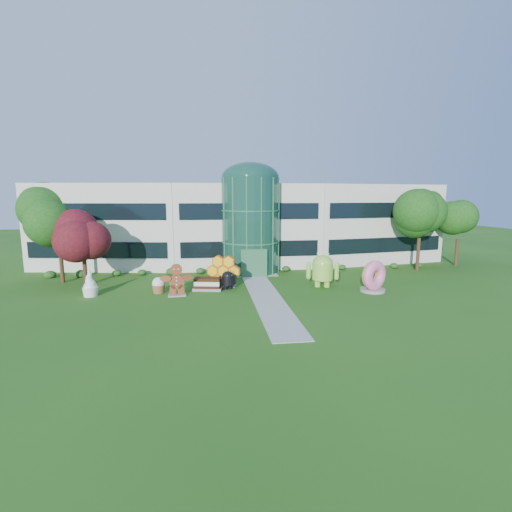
{
  "coord_description": "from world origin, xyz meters",
  "views": [
    {
      "loc": [
        -4.62,
        -26.83,
        7.95
      ],
      "look_at": [
        -0.21,
        6.0,
        2.6
      ],
      "focal_mm": 26.0,
      "sensor_mm": 36.0,
      "label": 1
    }
  ],
  "objects": [
    {
      "name": "honeycomb",
      "position": [
        -3.17,
        5.64,
        1.25
      ],
      "size": [
        3.39,
        2.06,
        2.51
      ],
      "primitive_type": null,
      "rotation": [
        0.0,
        0.0,
        -0.31
      ],
      "color": "yellow",
      "rests_on": "ground"
    },
    {
      "name": "gingerbread",
      "position": [
        -7.08,
        2.87,
        1.31
      ],
      "size": [
        2.93,
        1.35,
        2.63
      ],
      "primitive_type": null,
      "rotation": [
        0.0,
        0.0,
        0.09
      ],
      "color": "brown",
      "rests_on": "ground"
    },
    {
      "name": "ground",
      "position": [
        0.0,
        0.0,
        0.0
      ],
      "size": [
        140.0,
        140.0,
        0.0
      ],
      "primitive_type": "plane",
      "color": "#215114",
      "rests_on": "ground"
    },
    {
      "name": "building",
      "position": [
        0.0,
        18.0,
        4.65
      ],
      "size": [
        46.0,
        15.0,
        9.3
      ],
      "primitive_type": null,
      "color": "beige",
      "rests_on": "ground"
    },
    {
      "name": "donut",
      "position": [
        9.19,
        2.0,
        1.35
      ],
      "size": [
        2.88,
        2.28,
        2.7
      ],
      "primitive_type": null,
      "rotation": [
        0.0,
        0.0,
        0.46
      ],
      "color": "pink",
      "rests_on": "ground"
    },
    {
      "name": "android_green",
      "position": [
        5.47,
        4.14,
        1.68
      ],
      "size": [
        3.35,
        2.64,
        3.36
      ],
      "primitive_type": null,
      "rotation": [
        0.0,
        0.0,
        -0.25
      ],
      "color": "#8ACD41",
      "rests_on": "ground"
    },
    {
      "name": "trees_backdrop",
      "position": [
        0.0,
        13.0,
        4.2
      ],
      "size": [
        52.0,
        8.0,
        8.4
      ],
      "primitive_type": null,
      "color": "#114613",
      "rests_on": "ground"
    },
    {
      "name": "android_black",
      "position": [
        -2.88,
        4.42,
        0.93
      ],
      "size": [
        1.89,
        1.53,
        1.86
      ],
      "primitive_type": null,
      "rotation": [
        0.0,
        0.0,
        0.3
      ],
      "color": "black",
      "rests_on": "ground"
    },
    {
      "name": "walkway",
      "position": [
        0.0,
        2.0,
        0.02
      ],
      "size": [
        2.4,
        20.0,
        0.04
      ],
      "primitive_type": "cube",
      "color": "#9E9E93",
      "rests_on": "ground"
    },
    {
      "name": "tree_red",
      "position": [
        -15.5,
        7.5,
        3.0
      ],
      "size": [
        4.0,
        4.0,
        6.0
      ],
      "primitive_type": null,
      "color": "#3F0C14",
      "rests_on": "ground"
    },
    {
      "name": "ice_cream_sandwich",
      "position": [
        -4.62,
        4.35,
        0.54
      ],
      "size": [
        2.6,
        1.64,
        1.08
      ],
      "primitive_type": null,
      "rotation": [
        0.0,
        0.0,
        -0.19
      ],
      "color": "black",
      "rests_on": "ground"
    },
    {
      "name": "cupcake",
      "position": [
        -8.66,
        3.92,
        0.67
      ],
      "size": [
        1.42,
        1.42,
        1.34
      ],
      "primitive_type": null,
      "rotation": [
        0.0,
        0.0,
        -0.33
      ],
      "color": "white",
      "rests_on": "ground"
    },
    {
      "name": "atrium",
      "position": [
        0.0,
        12.0,
        4.9
      ],
      "size": [
        6.0,
        6.0,
        9.8
      ],
      "primitive_type": "cylinder",
      "color": "#194738",
      "rests_on": "ground"
    },
    {
      "name": "froyo",
      "position": [
        -13.97,
        3.62,
        1.11
      ],
      "size": [
        1.63,
        1.63,
        2.23
      ],
      "primitive_type": null,
      "rotation": [
        0.0,
        0.0,
        -0.31
      ],
      "color": "white",
      "rests_on": "ground"
    }
  ]
}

